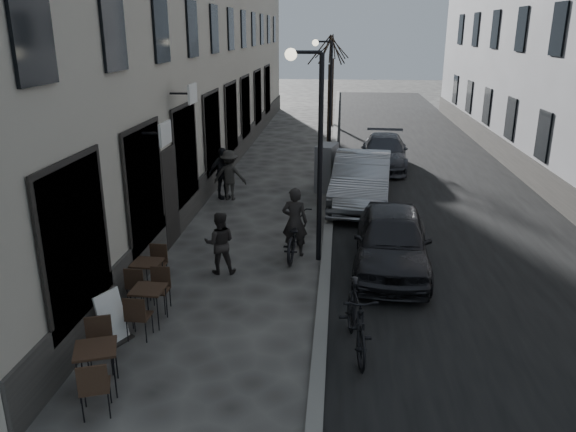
% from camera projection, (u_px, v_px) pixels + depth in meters
% --- Properties ---
extents(ground, '(120.00, 120.00, 0.00)m').
position_uv_depth(ground, '(302.00, 414.00, 8.40)').
color(ground, '#33312F').
rests_on(ground, ground).
extents(road, '(7.30, 60.00, 0.00)m').
position_uv_depth(road, '(421.00, 169.00, 23.18)').
color(road, black).
rests_on(road, ground).
extents(kerb, '(0.25, 60.00, 0.12)m').
position_uv_depth(kerb, '(333.00, 166.00, 23.49)').
color(kerb, slate).
rests_on(kerb, ground).
extents(streetlamp_near, '(0.90, 0.28, 5.09)m').
position_uv_depth(streetlamp_near, '(313.00, 134.00, 13.09)').
color(streetlamp_near, black).
rests_on(streetlamp_near, ground).
extents(streetlamp_far, '(0.90, 0.28, 5.09)m').
position_uv_depth(streetlamp_far, '(327.00, 86.00, 24.43)').
color(streetlamp_far, black).
rests_on(streetlamp_far, ground).
extents(tree_near, '(2.40, 2.40, 5.70)m').
position_uv_depth(tree_near, '(331.00, 48.00, 26.78)').
color(tree_near, black).
rests_on(tree_near, ground).
extents(tree_far, '(2.40, 2.40, 5.70)m').
position_uv_depth(tree_far, '(333.00, 45.00, 32.45)').
color(tree_far, black).
rests_on(tree_far, ground).
extents(bistro_set_a, '(0.94, 1.61, 0.92)m').
position_uv_depth(bistro_set_a, '(97.00, 365.00, 8.81)').
color(bistro_set_a, '#312215').
rests_on(bistro_set_a, ground).
extents(bistro_set_b, '(0.62, 1.50, 0.88)m').
position_uv_depth(bistro_set_b, '(149.00, 302.00, 10.88)').
color(bistro_set_b, '#312215').
rests_on(bistro_set_b, ground).
extents(bistro_set_c, '(0.63, 1.48, 0.87)m').
position_uv_depth(bistro_set_c, '(148.00, 274.00, 12.15)').
color(bistro_set_c, '#312215').
rests_on(bistro_set_c, ground).
extents(sign_board, '(0.55, 0.64, 0.99)m').
position_uv_depth(sign_board, '(113.00, 323.00, 10.23)').
color(sign_board, black).
rests_on(sign_board, ground).
extents(utility_cabinet, '(0.84, 1.20, 1.64)m').
position_uv_depth(utility_cabinet, '(326.00, 167.00, 19.95)').
color(utility_cabinet, slate).
rests_on(utility_cabinet, ground).
extents(bicycle, '(0.88, 2.12, 1.09)m').
position_uv_depth(bicycle, '(295.00, 235.00, 14.20)').
color(bicycle, black).
rests_on(bicycle, ground).
extents(cyclist_rider, '(0.68, 0.48, 1.78)m').
position_uv_depth(cyclist_rider, '(295.00, 222.00, 14.09)').
color(cyclist_rider, black).
rests_on(cyclist_rider, ground).
extents(pedestrian_near, '(0.80, 0.67, 1.50)m').
position_uv_depth(pedestrian_near, '(220.00, 243.00, 13.09)').
color(pedestrian_near, black).
rests_on(pedestrian_near, ground).
extents(pedestrian_mid, '(1.10, 0.65, 1.69)m').
position_uv_depth(pedestrian_mid, '(230.00, 175.00, 18.78)').
color(pedestrian_mid, '#2C2A27').
rests_on(pedestrian_mid, ground).
extents(pedestrian_far, '(1.05, 1.00, 1.75)m').
position_uv_depth(pedestrian_far, '(222.00, 173.00, 18.94)').
color(pedestrian_far, black).
rests_on(pedestrian_far, ground).
extents(car_near, '(2.04, 4.44, 1.48)m').
position_uv_depth(car_near, '(392.00, 240.00, 13.29)').
color(car_near, black).
rests_on(car_near, ground).
extents(car_mid, '(2.22, 5.22, 1.68)m').
position_uv_depth(car_mid, '(362.00, 180.00, 18.23)').
color(car_mid, gray).
rests_on(car_mid, ground).
extents(car_far, '(2.21, 4.73, 1.34)m').
position_uv_depth(car_far, '(384.00, 152.00, 23.24)').
color(car_far, '#32353C').
rests_on(car_far, ground).
extents(moped, '(0.83, 2.14, 1.25)m').
position_uv_depth(moped, '(356.00, 319.00, 9.90)').
color(moped, black).
rests_on(moped, ground).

